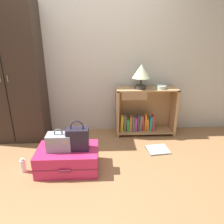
# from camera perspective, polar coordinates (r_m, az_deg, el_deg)

# --- Properties ---
(ground_plane) EXTENTS (9.00, 9.00, 0.00)m
(ground_plane) POSITION_cam_1_polar(r_m,az_deg,el_deg) (2.55, -6.16, -18.66)
(ground_plane) COLOR #9E7047
(back_wall) EXTENTS (6.40, 0.10, 2.60)m
(back_wall) POSITION_cam_1_polar(r_m,az_deg,el_deg) (3.48, -5.57, 15.51)
(back_wall) COLOR beige
(back_wall) RESTS_ON ground_plane
(wardrobe) EXTENTS (0.90, 0.47, 2.02)m
(wardrobe) POSITION_cam_1_polar(r_m,az_deg,el_deg) (3.50, -25.43, 8.83)
(wardrobe) COLOR #33261E
(wardrobe) RESTS_ON ground_plane
(bookshelf) EXTENTS (0.96, 0.33, 0.78)m
(bookshelf) POSITION_cam_1_polar(r_m,az_deg,el_deg) (3.54, 8.33, -0.15)
(bookshelf) COLOR tan
(bookshelf) RESTS_ON ground_plane
(table_lamp) EXTENTS (0.29, 0.29, 0.37)m
(table_lamp) POSITION_cam_1_polar(r_m,az_deg,el_deg) (3.31, 7.83, 10.42)
(table_lamp) COLOR #3D3838
(table_lamp) RESTS_ON bookshelf
(bowl) EXTENTS (0.15, 0.15, 0.05)m
(bowl) POSITION_cam_1_polar(r_m,az_deg,el_deg) (3.42, 13.05, 6.52)
(bowl) COLOR silver
(bowl) RESTS_ON bookshelf
(suitcase_large) EXTENTS (0.75, 0.50, 0.28)m
(suitcase_large) POSITION_cam_1_polar(r_m,az_deg,el_deg) (2.76, -11.66, -12.14)
(suitcase_large) COLOR #DB2860
(suitcase_large) RESTS_ON ground_plane
(train_case) EXTENTS (0.29, 0.19, 0.27)m
(train_case) POSITION_cam_1_polar(r_m,az_deg,el_deg) (2.65, -13.94, -7.73)
(train_case) COLOR #8E99A3
(train_case) RESTS_ON suitcase_large
(handbag) EXTENTS (0.26, 0.15, 0.37)m
(handbag) POSITION_cam_1_polar(r_m,az_deg,el_deg) (2.59, -9.15, -7.03)
(handbag) COLOR #231E2D
(handbag) RESTS_ON suitcase_large
(bottle) EXTENTS (0.06, 0.06, 0.18)m
(bottle) POSITION_cam_1_polar(r_m,az_deg,el_deg) (2.89, -22.64, -13.07)
(bottle) COLOR white
(bottle) RESTS_ON ground_plane
(open_book_on_floor) EXTENTS (0.35, 0.32, 0.02)m
(open_book_on_floor) POSITION_cam_1_polar(r_m,az_deg,el_deg) (3.21, 12.14, -9.80)
(open_book_on_floor) COLOR white
(open_book_on_floor) RESTS_ON ground_plane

